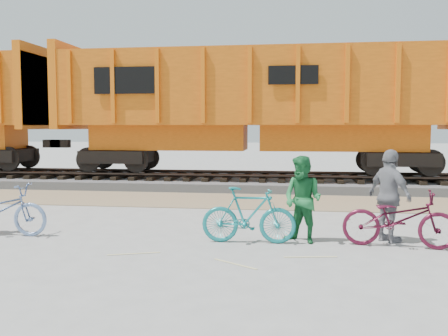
{
  "coord_description": "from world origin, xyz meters",
  "views": [
    {
      "loc": [
        1.7,
        -8.91,
        2.18
      ],
      "look_at": [
        0.24,
        1.5,
        1.31
      ],
      "focal_mm": 40.0,
      "sensor_mm": 36.0,
      "label": 1
    }
  ],
  "objects": [
    {
      "name": "ground",
      "position": [
        0.0,
        0.0,
        0.0
      ],
      "size": [
        120.0,
        120.0,
        0.0
      ],
      "primitive_type": "plane",
      "color": "#9E9E99",
      "rests_on": "ground"
    },
    {
      "name": "gravel_strip",
      "position": [
        0.0,
        5.5,
        0.01
      ],
      "size": [
        120.0,
        3.0,
        0.02
      ],
      "primitive_type": "cube",
      "color": "#8E7558",
      "rests_on": "ground"
    },
    {
      "name": "ballast_bed",
      "position": [
        0.0,
        9.0,
        0.15
      ],
      "size": [
        120.0,
        4.0,
        0.3
      ],
      "primitive_type": "cube",
      "color": "slate",
      "rests_on": "ground"
    },
    {
      "name": "track",
      "position": [
        0.0,
        9.0,
        0.47
      ],
      "size": [
        120.0,
        2.6,
        0.24
      ],
      "color": "black",
      "rests_on": "ballast_bed"
    },
    {
      "name": "hopper_car_center",
      "position": [
        0.25,
        9.0,
        3.01
      ],
      "size": [
        14.0,
        3.13,
        4.65
      ],
      "color": "black",
      "rests_on": "track"
    },
    {
      "name": "bicycle_teal",
      "position": [
        0.88,
        0.28,
        0.53
      ],
      "size": [
        1.77,
        0.53,
        1.06
      ],
      "primitive_type": "imported",
      "rotation": [
        0.0,
        0.0,
        1.59
      ],
      "color": "#167F82",
      "rests_on": "ground"
    },
    {
      "name": "bicycle_maroon",
      "position": [
        3.6,
        0.33,
        0.52
      ],
      "size": [
        2.06,
        0.94,
        1.04
      ],
      "primitive_type": "imported",
      "rotation": [
        0.0,
        0.0,
        1.44
      ],
      "color": "#4F1026",
      "rests_on": "ground"
    },
    {
      "name": "person_man",
      "position": [
        1.88,
        0.48,
        0.82
      ],
      "size": [
        1.01,
        0.96,
        1.64
      ],
      "primitive_type": "imported",
      "rotation": [
        0.0,
        0.0,
        -0.6
      ],
      "color": "#1D6E36",
      "rests_on": "ground"
    },
    {
      "name": "person_woman",
      "position": [
        3.5,
        0.73,
        0.88
      ],
      "size": [
        0.92,
        1.1,
        1.76
      ],
      "primitive_type": "imported",
      "rotation": [
        0.0,
        0.0,
        2.15
      ],
      "color": "gray",
      "rests_on": "ground"
    }
  ]
}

